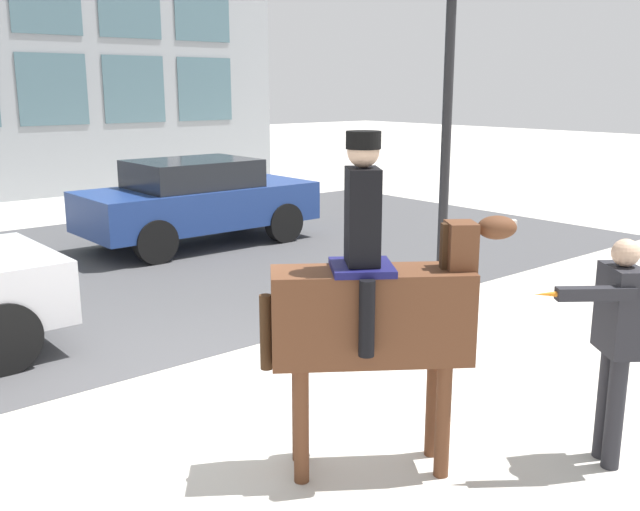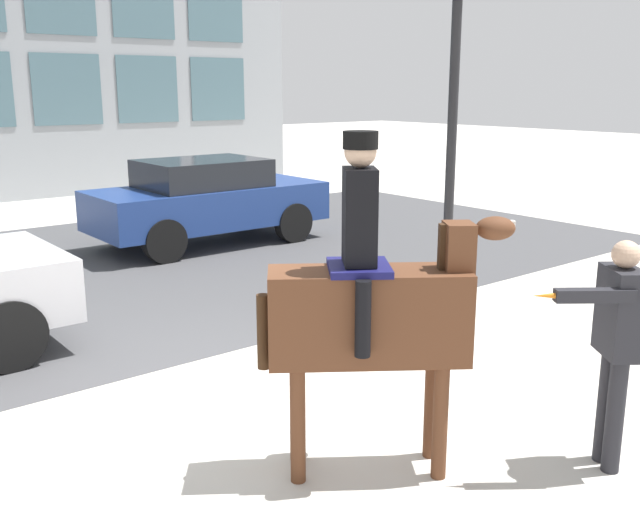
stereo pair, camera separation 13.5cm
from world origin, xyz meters
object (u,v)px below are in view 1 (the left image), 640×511
street_car_far_lane (197,200)px  traffic_light (450,69)px  mounted_horse_lead (375,305)px  pedestrian_bystander (616,335)px

street_car_far_lane → traffic_light: bearing=-91.6°
mounted_horse_lead → street_car_far_lane: size_ratio=0.60×
street_car_far_lane → traffic_light: size_ratio=0.93×
mounted_horse_lead → traffic_light: size_ratio=0.56×
pedestrian_bystander → traffic_light: traffic_light is taller
street_car_far_lane → traffic_light: (-0.17, -5.86, 2.16)m
traffic_light → mounted_horse_lead: bearing=-147.6°
mounted_horse_lead → traffic_light: traffic_light is taller
pedestrian_bystander → traffic_light: 3.76m
pedestrian_bystander → street_car_far_lane: 8.89m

